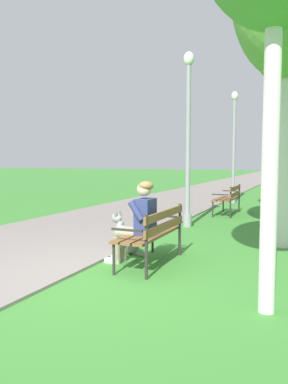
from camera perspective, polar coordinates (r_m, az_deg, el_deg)
ground_plane at (r=5.18m, az=-7.15°, el=-12.62°), size 120.00×120.00×0.00m
paved_path at (r=28.67m, az=14.20°, el=1.55°), size 3.70×60.00×0.04m
park_bench_near at (r=5.60m, az=1.45°, el=-5.86°), size 0.55×1.50×0.85m
park_bench_mid at (r=11.06m, az=12.72°, el=-0.72°), size 0.55×1.50×0.85m
person_seated_on_near_bench at (r=5.59m, az=-0.82°, el=-4.14°), size 0.74×0.49×1.25m
dog_grey at (r=6.38m, az=-2.77°, el=-6.88°), size 0.80×0.44×0.71m
lamp_post_near at (r=8.80m, az=6.70°, el=8.18°), size 0.24×0.24×4.01m
lamp_post_mid at (r=14.12m, az=13.45°, el=6.81°), size 0.24×0.24×4.03m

